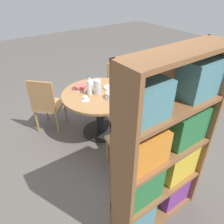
{
  "coord_description": "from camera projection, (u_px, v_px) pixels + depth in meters",
  "views": [
    {
      "loc": [
        1.54,
        2.47,
        2.27
      ],
      "look_at": [
        0.0,
        0.32,
        0.56
      ],
      "focal_mm": 35.0,
      "sensor_mm": 36.0,
      "label": 1
    }
  ],
  "objects": [
    {
      "name": "ground_plane",
      "position": [
        101.0,
        131.0,
        3.68
      ],
      "size": [
        14.0,
        14.0,
        0.0
      ],
      "primitive_type": "plane",
      "color": "#56514C"
    },
    {
      "name": "dining_table",
      "position": [
        100.0,
        104.0,
        3.38
      ],
      "size": [
        1.15,
        1.15,
        0.73
      ],
      "color": "black",
      "rests_on": "ground_plane"
    },
    {
      "name": "chair_a",
      "position": [
        119.0,
        84.0,
        4.08
      ],
      "size": [
        0.57,
        0.57,
        0.94
      ],
      "rotation": [
        0.0,
        0.0,
        3.63
      ],
      "color": "#A87A47",
      "rests_on": "ground_plane"
    },
    {
      "name": "chair_b",
      "position": [
        47.0,
        104.0,
        3.49
      ],
      "size": [
        0.59,
        0.59,
        0.94
      ],
      "rotation": [
        0.0,
        0.0,
        5.48
      ],
      "color": "#A87A47",
      "rests_on": "ground_plane"
    },
    {
      "name": "chair_c",
      "position": [
        131.0,
        137.0,
        2.78
      ],
      "size": [
        0.49,
        0.49,
        0.94
      ],
      "rotation": [
        0.0,
        0.0,
        7.67
      ],
      "color": "#A87A47",
      "rests_on": "ground_plane"
    },
    {
      "name": "bookshelf",
      "position": [
        163.0,
        156.0,
        1.98
      ],
      "size": [
        1.0,
        0.28,
        1.84
      ],
      "rotation": [
        0.0,
        0.0,
        3.14
      ],
      "color": "brown",
      "rests_on": "ground_plane"
    },
    {
      "name": "coffee_pot",
      "position": [
        97.0,
        86.0,
        3.22
      ],
      "size": [
        0.11,
        0.11,
        0.25
      ],
      "color": "silver",
      "rests_on": "dining_table"
    },
    {
      "name": "water_bottle",
      "position": [
        89.0,
        87.0,
        3.19
      ],
      "size": [
        0.07,
        0.07,
        0.3
      ],
      "color": "silver",
      "rests_on": "dining_table"
    },
    {
      "name": "cake_main",
      "position": [
        113.0,
        95.0,
        3.14
      ],
      "size": [
        0.24,
        0.24,
        0.09
      ],
      "color": "silver",
      "rests_on": "dining_table"
    },
    {
      "name": "cake_second",
      "position": [
        80.0,
        87.0,
        3.38
      ],
      "size": [
        0.22,
        0.22,
        0.07
      ],
      "color": "silver",
      "rests_on": "dining_table"
    },
    {
      "name": "cup_a",
      "position": [
        91.0,
        82.0,
        3.55
      ],
      "size": [
        0.12,
        0.12,
        0.06
      ],
      "color": "white",
      "rests_on": "dining_table"
    },
    {
      "name": "cup_b",
      "position": [
        120.0,
        83.0,
        3.53
      ],
      "size": [
        0.12,
        0.12,
        0.06
      ],
      "color": "white",
      "rests_on": "dining_table"
    },
    {
      "name": "cup_c",
      "position": [
        85.0,
        99.0,
        3.09
      ],
      "size": [
        0.12,
        0.12,
        0.06
      ],
      "color": "white",
      "rests_on": "dining_table"
    },
    {
      "name": "plate_stack",
      "position": [
        110.0,
        88.0,
        3.4
      ],
      "size": [
        0.19,
        0.19,
        0.03
      ],
      "color": "white",
      "rests_on": "dining_table"
    }
  ]
}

